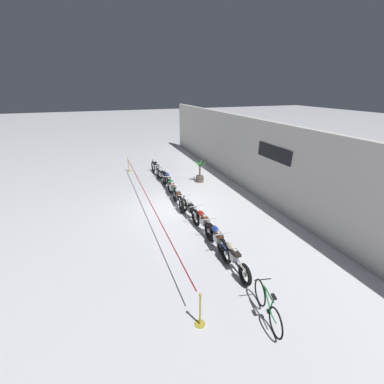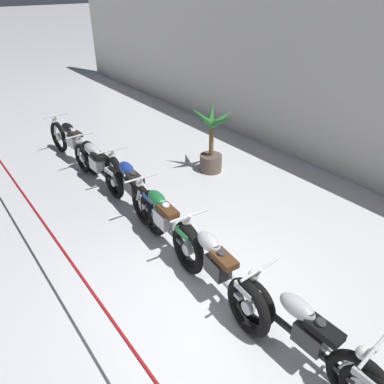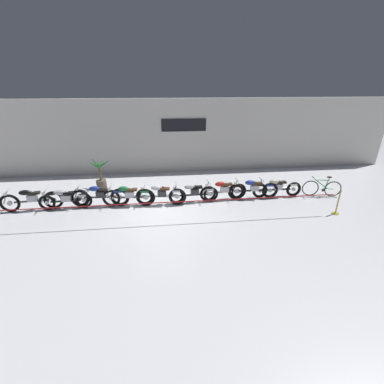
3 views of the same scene
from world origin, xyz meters
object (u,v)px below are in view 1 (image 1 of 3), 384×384
(motorcycle_silver_5, at_px, (190,209))
(bicycle, at_px, (267,306))
(motorcycle_blue_2, at_px, (168,181))
(motorcycle_green_3, at_px, (172,188))
(motorcycle_blue_7, at_px, (217,239))
(motorcycle_cream_8, at_px, (233,257))
(motorcycle_black_0, at_px, (157,168))
(potted_palm_left_of_row, at_px, (200,172))
(stanchion_mid_left, at_px, (200,314))
(stanchion_far_left, at_px, (141,187))
(motorcycle_silver_4, at_px, (178,198))
(motorcycle_red_6, at_px, (203,222))
(motorcycle_silver_1, at_px, (161,175))

(motorcycle_silver_5, distance_m, bicycle, 6.08)
(motorcycle_blue_2, height_order, motorcycle_green_3, motorcycle_blue_2)
(motorcycle_blue_7, relative_size, motorcycle_cream_8, 1.01)
(motorcycle_black_0, xyz_separation_m, motorcycle_blue_7, (9.57, 0.10, -0.02))
(potted_palm_left_of_row, relative_size, stanchion_mid_left, 1.50)
(motorcycle_silver_5, height_order, bicycle, bicycle)
(bicycle, distance_m, stanchion_far_left, 9.13)
(motorcycle_cream_8, bearing_deg, stanchion_far_left, -164.46)
(motorcycle_silver_5, bearing_deg, motorcycle_silver_4, -175.52)
(motorcycle_red_6, bearing_deg, stanchion_far_left, -156.31)
(motorcycle_black_0, xyz_separation_m, potted_palm_left_of_row, (2.33, 2.32, 0.18))
(motorcycle_silver_5, relative_size, potted_palm_left_of_row, 1.42)
(motorcycle_green_3, relative_size, bicycle, 1.30)
(motorcycle_silver_5, relative_size, bicycle, 1.28)
(motorcycle_cream_8, bearing_deg, bicycle, -3.31)
(motorcycle_black_0, bearing_deg, motorcycle_red_6, 0.79)
(motorcycle_silver_1, relative_size, motorcycle_blue_2, 0.86)
(motorcycle_red_6, height_order, stanchion_far_left, stanchion_far_left)
(bicycle, height_order, stanchion_far_left, stanchion_far_left)
(motorcycle_silver_1, height_order, motorcycle_blue_7, motorcycle_blue_7)
(motorcycle_black_0, bearing_deg, motorcycle_blue_2, 1.19)
(motorcycle_silver_1, distance_m, motorcycle_silver_5, 5.46)
(motorcycle_silver_1, bearing_deg, potted_palm_left_of_row, 67.12)
(motorcycle_red_6, bearing_deg, motorcycle_black_0, -179.21)
(motorcycle_green_3, bearing_deg, motorcycle_blue_7, 1.55)
(motorcycle_silver_1, distance_m, motorcycle_silver_4, 4.02)
(motorcycle_silver_4, xyz_separation_m, motorcycle_red_6, (2.82, 0.21, 0.00))
(motorcycle_green_3, distance_m, motorcycle_blue_7, 5.60)
(motorcycle_green_3, height_order, potted_palm_left_of_row, potted_palm_left_of_row)
(motorcycle_silver_1, relative_size, bicycle, 1.24)
(motorcycle_blue_2, relative_size, motorcycle_red_6, 1.14)
(motorcycle_black_0, relative_size, motorcycle_silver_4, 1.12)
(motorcycle_green_3, distance_m, bicycle, 8.91)
(stanchion_far_left, bearing_deg, potted_palm_left_of_row, 111.39)
(motorcycle_cream_8, distance_m, potted_palm_left_of_row, 8.68)
(motorcycle_silver_5, bearing_deg, motorcycle_blue_2, 179.42)
(motorcycle_black_0, xyz_separation_m, stanchion_mid_left, (12.47, -1.75, -0.13))
(motorcycle_blue_2, relative_size, motorcycle_silver_5, 1.12)
(motorcycle_black_0, bearing_deg, motorcycle_silver_1, -0.85)
(motorcycle_blue_2, relative_size, motorcycle_silver_4, 1.14)
(stanchion_mid_left, bearing_deg, motorcycle_cream_8, 132.64)
(motorcycle_blue_2, height_order, stanchion_mid_left, stanchion_mid_left)
(motorcycle_silver_1, xyz_separation_m, stanchion_mid_left, (11.13, -1.73, -0.10))
(motorcycle_silver_1, height_order, motorcycle_silver_5, same)
(potted_palm_left_of_row, relative_size, stanchion_far_left, 0.11)
(motorcycle_cream_8, distance_m, stanchion_far_left, 7.07)
(motorcycle_blue_2, bearing_deg, bicycle, -0.24)
(motorcycle_cream_8, bearing_deg, motorcycle_green_3, -178.40)
(bicycle, bearing_deg, motorcycle_cream_8, 176.69)
(motorcycle_silver_1, height_order, bicycle, bicycle)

